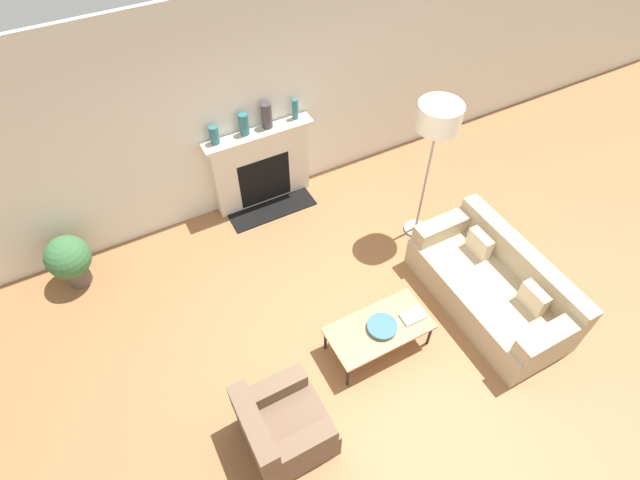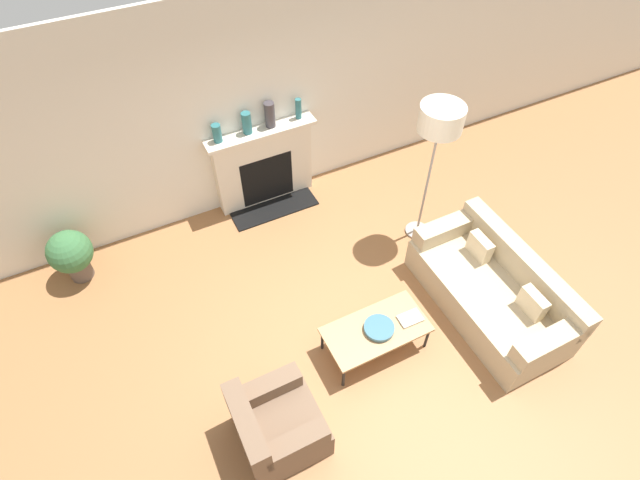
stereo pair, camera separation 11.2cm
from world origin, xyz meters
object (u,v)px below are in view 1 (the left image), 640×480
Objects in this scene: mantel_vase_center_right at (267,116)px; potted_plant at (69,259)px; couch at (493,286)px; floor_lamp at (438,123)px; mantel_vase_center_left at (244,124)px; armchair_near at (282,427)px; mantel_vase_right at (295,109)px; mantel_vase_left at (214,135)px; bowl at (382,326)px; book at (413,316)px; coffee_table at (379,329)px; fireplace at (261,167)px.

mantel_vase_center_right is 0.47× the size of potted_plant.
couch is 1.00× the size of floor_lamp.
mantel_vase_center_right is (-1.41, 1.54, -0.39)m from floor_lamp.
couch is at bearing -58.36° from mantel_vase_center_left.
mantel_vase_right is at bearing -28.73° from armchair_near.
armchair_near reaches higher than potted_plant.
mantel_vase_center_left is 0.71m from mantel_vase_right.
mantel_vase_left reaches higher than potted_plant.
book is at bearing -5.46° from bowl.
floor_lamp is at bearing -47.52° from mantel_vase_center_right.
floor_lamp is 1.89m from mantel_vase_right.
armchair_near is at bearing -113.08° from mantel_vase_center_right.
mantel_vase_left is at bearing 143.91° from floor_lamp.
couch is at bearing -3.70° from bowl.
couch is 3.57m from mantel_vase_center_left.
potted_plant is at bearing -121.66° from couch.
couch is at bearing -53.11° from mantel_vase_left.
mantel_vase_center_left reaches higher than coffee_table.
mantel_vase_center_left is 2.64m from potted_plant.
mantel_vase_center_left reaches higher than potted_plant.
bowl is 1.18× the size of mantel_vase_right.
couch is 5.83× the size of mantel_vase_center_right.
couch reaches higher than bowl.
potted_plant is at bearing -174.07° from mantel_vase_center_right.
coffee_table is 0.07m from bowl.
mantel_vase_right is at bearing -159.51° from couch.
armchair_near is 0.40× the size of floor_lamp.
bowl is 1.14× the size of mantel_vase_center_left.
fireplace is 3.46m from armchair_near.
couch is at bearing -31.66° from potted_plant.
floor_lamp is (-0.07, 1.37, 1.44)m from couch.
bowl is at bearing -86.83° from fireplace.
mantel_vase_center_left is 1.04× the size of mantel_vase_right.
couch is 7.12× the size of mantel_vase_right.
mantel_vase_right is (1.10, 0.00, 0.02)m from mantel_vase_left.
floor_lamp reaches higher than coffee_table.
coffee_table is 1.55× the size of potted_plant.
mantel_vase_right reaches higher than armchair_near.
bowl is 2.98m from mantel_vase_right.
armchair_near is at bearing -162.93° from bowl.
armchair_near is 0.69× the size of coffee_table.
fireplace reaches higher than armchair_near.
bowl is at bearing 176.36° from book.
coffee_table is 2.97m from mantel_vase_center_left.
bowl is 2.96m from mantel_vase_center_right.
mantel_vase_center_right is (0.15, 0.01, 0.77)m from fireplace.
mantel_vase_center_right is at bearing 0.00° from mantel_vase_center_left.
mantel_vase_right is (0.40, 0.00, -0.03)m from mantel_vase_center_right.
fireplace is 2.47m from floor_lamp.
armchair_near is 3.83m from mantel_vase_right.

